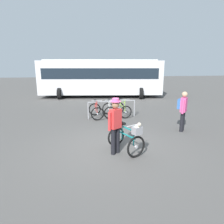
% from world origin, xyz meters
% --- Properties ---
extents(ground_plane, '(80.00, 80.00, 0.00)m').
position_xyz_m(ground_plane, '(0.00, 0.00, 0.00)').
color(ground_plane, '#514F4C').
extents(bike_rack_rail, '(2.50, 0.26, 0.88)m').
position_xyz_m(bike_rack_rail, '(0.71, 3.64, 0.64)').
color(bike_rack_rail, '#99999E').
rests_on(bike_rack_rail, ground).
extents(racked_bike_red, '(0.72, 1.15, 0.98)m').
position_xyz_m(racked_bike_red, '(-0.11, 3.75, 0.37)').
color(racked_bike_red, black).
rests_on(racked_bike_red, ground).
extents(racked_bike_white, '(0.71, 1.14, 0.98)m').
position_xyz_m(racked_bike_white, '(0.59, 3.81, 0.37)').
color(racked_bike_white, black).
rests_on(racked_bike_white, ground).
extents(racked_bike_lime, '(0.83, 1.19, 0.97)m').
position_xyz_m(racked_bike_lime, '(1.28, 3.87, 0.37)').
color(racked_bike_lime, black).
rests_on(racked_bike_lime, ground).
extents(featured_bicycle, '(1.05, 1.26, 1.09)m').
position_xyz_m(featured_bicycle, '(0.51, -0.55, 0.49)').
color(featured_bicycle, black).
rests_on(featured_bicycle, ground).
extents(person_with_featured_bike, '(0.46, 0.36, 1.72)m').
position_xyz_m(person_with_featured_bike, '(0.12, -0.53, 0.95)').
color(person_with_featured_bike, black).
rests_on(person_with_featured_bike, ground).
extents(pedestrian_with_backpack, '(0.47, 0.47, 1.64)m').
position_xyz_m(pedestrian_with_backpack, '(3.19, 1.08, 0.94)').
color(pedestrian_with_backpack, black).
rests_on(pedestrian_with_backpack, ground).
extents(bus_distant, '(10.25, 4.33, 3.08)m').
position_xyz_m(bus_distant, '(0.90, 10.61, 1.74)').
color(bus_distant, silver).
rests_on(bus_distant, ground).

